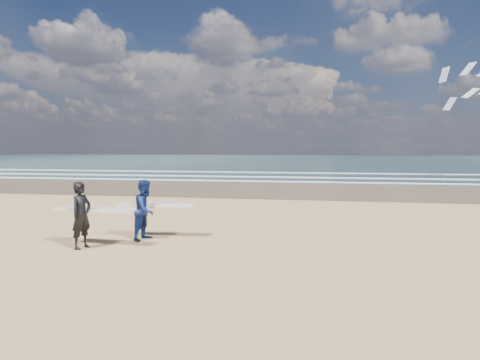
# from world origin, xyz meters

# --- Properties ---
(ocean) EXTENTS (220.00, 100.00, 0.02)m
(ocean) POSITION_xyz_m (20.00, 72.00, 0.01)
(ocean) COLOR #183136
(ocean) RESTS_ON ground
(surfer_near) EXTENTS (2.23, 1.06, 1.77)m
(surfer_near) POSITION_xyz_m (-0.87, 0.79, 0.90)
(surfer_near) COLOR black
(surfer_near) RESTS_ON ground
(surfer_far) EXTENTS (2.25, 1.22, 1.75)m
(surfer_far) POSITION_xyz_m (0.36, 2.11, 0.88)
(surfer_far) COLOR #0E1D50
(surfer_far) RESTS_ON ground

